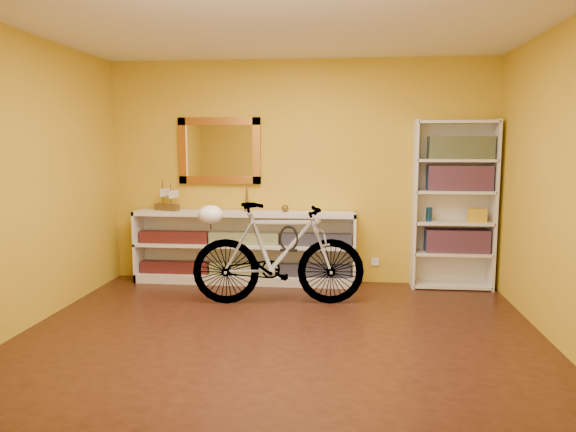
# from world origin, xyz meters

# --- Properties ---
(floor) EXTENTS (4.50, 4.00, 0.01)m
(floor) POSITION_xyz_m (0.00, 0.00, -0.01)
(floor) COLOR black
(floor) RESTS_ON ground
(ceiling) EXTENTS (4.50, 4.00, 0.01)m
(ceiling) POSITION_xyz_m (0.00, 0.00, 2.60)
(ceiling) COLOR silver
(ceiling) RESTS_ON ground
(back_wall) EXTENTS (4.50, 0.01, 2.60)m
(back_wall) POSITION_xyz_m (0.00, 2.00, 1.30)
(back_wall) COLOR gold
(back_wall) RESTS_ON ground
(left_wall) EXTENTS (0.01, 4.00, 2.60)m
(left_wall) POSITION_xyz_m (-2.25, 0.00, 1.30)
(left_wall) COLOR gold
(left_wall) RESTS_ON ground
(right_wall) EXTENTS (0.01, 4.00, 2.60)m
(right_wall) POSITION_xyz_m (2.25, 0.00, 1.30)
(right_wall) COLOR gold
(right_wall) RESTS_ON ground
(gilt_mirror) EXTENTS (0.98, 0.06, 0.78)m
(gilt_mirror) POSITION_xyz_m (-0.95, 1.97, 1.55)
(gilt_mirror) COLOR #97561B
(gilt_mirror) RESTS_ON back_wall
(wall_socket) EXTENTS (0.09, 0.02, 0.09)m
(wall_socket) POSITION_xyz_m (0.90, 1.99, 0.25)
(wall_socket) COLOR silver
(wall_socket) RESTS_ON back_wall
(console_unit) EXTENTS (2.60, 0.35, 0.85)m
(console_unit) POSITION_xyz_m (-0.63, 1.81, 0.42)
(console_unit) COLOR silver
(console_unit) RESTS_ON floor
(cd_row_lower) EXTENTS (2.50, 0.13, 0.14)m
(cd_row_lower) POSITION_xyz_m (-0.63, 1.79, 0.17)
(cd_row_lower) COLOR black
(cd_row_lower) RESTS_ON console_unit
(cd_row_upper) EXTENTS (2.50, 0.13, 0.14)m
(cd_row_upper) POSITION_xyz_m (-0.63, 1.79, 0.54)
(cd_row_upper) COLOR navy
(cd_row_upper) RESTS_ON console_unit
(model_ship) EXTENTS (0.32, 0.19, 0.35)m
(model_ship) POSITION_xyz_m (-1.56, 1.81, 1.03)
(model_ship) COLOR #442E13
(model_ship) RESTS_ON console_unit
(toy_car) EXTENTS (0.00, 0.01, 0.00)m
(toy_car) POSITION_xyz_m (-1.05, 1.81, 0.85)
(toy_car) COLOR black
(toy_car) RESTS_ON console_unit
(bronze_ornament) EXTENTS (0.06, 0.06, 0.36)m
(bronze_ornament) POSITION_xyz_m (-0.60, 1.81, 1.03)
(bronze_ornament) COLOR brown
(bronze_ornament) RESTS_ON console_unit
(decorative_orb) EXTENTS (0.08, 0.08, 0.08)m
(decorative_orb) POSITION_xyz_m (-0.15, 1.81, 0.89)
(decorative_orb) COLOR brown
(decorative_orb) RESTS_ON console_unit
(bookcase) EXTENTS (0.90, 0.30, 1.90)m
(bookcase) POSITION_xyz_m (1.75, 1.84, 0.95)
(bookcase) COLOR silver
(bookcase) RESTS_ON floor
(book_row_a) EXTENTS (0.70, 0.22, 0.26)m
(book_row_a) POSITION_xyz_m (1.80, 1.84, 0.55)
(book_row_a) COLOR maroon
(book_row_a) RESTS_ON bookcase
(book_row_b) EXTENTS (0.70, 0.22, 0.28)m
(book_row_b) POSITION_xyz_m (1.80, 1.84, 1.25)
(book_row_b) COLOR maroon
(book_row_b) RESTS_ON bookcase
(book_row_c) EXTENTS (0.70, 0.22, 0.25)m
(book_row_c) POSITION_xyz_m (1.80, 1.84, 1.59)
(book_row_c) COLOR navy
(book_row_c) RESTS_ON bookcase
(travel_mug) EXTENTS (0.07, 0.07, 0.16)m
(travel_mug) POSITION_xyz_m (1.48, 1.82, 0.84)
(travel_mug) COLOR #163F97
(travel_mug) RESTS_ON bookcase
(red_tin) EXTENTS (0.16, 0.16, 0.20)m
(red_tin) POSITION_xyz_m (1.55, 1.87, 1.57)
(red_tin) COLOR maroon
(red_tin) RESTS_ON bookcase
(yellow_bag) EXTENTS (0.19, 0.13, 0.15)m
(yellow_bag) POSITION_xyz_m (2.00, 1.80, 0.84)
(yellow_bag) COLOR gold
(yellow_bag) RESTS_ON bookcase
(bicycle) EXTENTS (0.65, 1.82, 1.05)m
(bicycle) POSITION_xyz_m (-0.13, 0.99, 0.52)
(bicycle) COLOR silver
(bicycle) RESTS_ON floor
(helmet) EXTENTS (0.25, 0.24, 0.19)m
(helmet) POSITION_xyz_m (-0.81, 0.92, 0.92)
(helmet) COLOR white
(helmet) RESTS_ON bicycle
(u_lock) EXTENTS (0.20, 0.02, 0.20)m
(u_lock) POSITION_xyz_m (-0.03, 1.00, 0.68)
(u_lock) COLOR black
(u_lock) RESTS_ON bicycle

